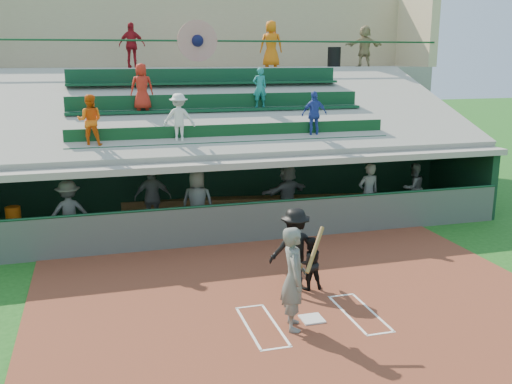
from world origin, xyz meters
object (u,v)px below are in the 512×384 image
object	(u,v)px
catcher	(309,263)
trash_bin	(334,57)
home_plate	(312,319)
batter_at_plate	(294,278)
water_cooler	(13,214)
white_table	(18,233)

from	to	relation	value
catcher	trash_bin	distance (m)	13.29
home_plate	trash_bin	xyz separation A→B (m)	(5.85, 12.80, 4.97)
batter_at_plate	water_cooler	world-z (taller)	batter_at_plate
white_table	trash_bin	distance (m)	14.28
batter_at_plate	water_cooler	distance (m)	8.80
water_cooler	trash_bin	world-z (taller)	trash_bin
trash_bin	white_table	bearing A→B (deg)	-151.99
home_plate	catcher	xyz separation A→B (m)	(0.49, 1.45, 0.59)
trash_bin	catcher	bearing A→B (deg)	-115.28
catcher	trash_bin	world-z (taller)	trash_bin
home_plate	batter_at_plate	xyz separation A→B (m)	(-0.46, -0.21, 0.99)
home_plate	batter_at_plate	size ratio (longest dim) A/B	0.22
catcher	batter_at_plate	bearing A→B (deg)	59.86
batter_at_plate	white_table	size ratio (longest dim) A/B	2.71
home_plate	catcher	bearing A→B (deg)	71.26
white_table	water_cooler	bearing A→B (deg)	159.33
home_plate	catcher	distance (m)	1.64
catcher	trash_bin	xyz separation A→B (m)	(5.36, 11.35, 4.38)
home_plate	trash_bin	bearing A→B (deg)	65.43
catcher	trash_bin	bearing A→B (deg)	-115.42
batter_at_plate	catcher	xyz separation A→B (m)	(0.96, 1.66, -0.40)
white_table	trash_bin	world-z (taller)	trash_bin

